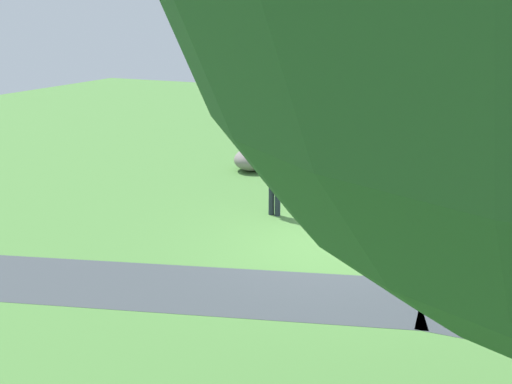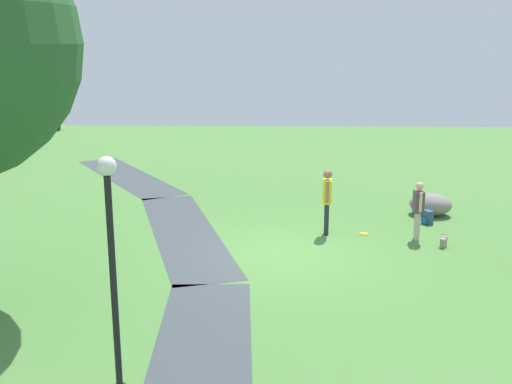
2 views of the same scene
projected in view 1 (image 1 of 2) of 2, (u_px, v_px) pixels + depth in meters
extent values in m
plane|color=#4D813C|center=(327.00, 247.00, 10.96)|extent=(48.00, 48.00, 0.00)
cube|color=#3C4348|center=(175.00, 287.00, 9.33)|extent=(8.15, 3.91, 0.01)
ellipsoid|color=gray|center=(254.00, 159.00, 16.38)|extent=(1.38, 1.51, 0.67)
cylinder|color=beige|center=(327.00, 175.00, 14.51)|extent=(0.13, 0.13, 0.77)
cylinder|color=beige|center=(321.00, 174.00, 14.58)|extent=(0.13, 0.13, 0.77)
cube|color=#574250|center=(325.00, 149.00, 14.34)|extent=(0.36, 0.24, 0.58)
cylinder|color=#E6B291|center=(333.00, 149.00, 14.25)|extent=(0.08, 0.08, 0.52)
cylinder|color=#E6B291|center=(317.00, 148.00, 14.42)|extent=(0.08, 0.08, 0.52)
sphere|color=#E6B291|center=(325.00, 133.00, 14.21)|extent=(0.21, 0.21, 0.21)
cylinder|color=#222A34|center=(278.00, 197.00, 12.57)|extent=(0.13, 0.13, 0.89)
cylinder|color=#222A34|center=(271.00, 196.00, 12.64)|extent=(0.13, 0.13, 0.89)
cube|color=yellow|center=(275.00, 163.00, 12.37)|extent=(0.38, 0.28, 0.67)
cylinder|color=#91644A|center=(284.00, 163.00, 12.25)|extent=(0.08, 0.08, 0.59)
cylinder|color=#91644A|center=(266.00, 161.00, 12.46)|extent=(0.08, 0.08, 0.59)
sphere|color=#91644A|center=(275.00, 142.00, 12.22)|extent=(0.24, 0.24, 0.24)
cylinder|color=#645750|center=(411.00, 162.00, 15.61)|extent=(0.13, 0.13, 0.87)
cylinder|color=#645750|center=(417.00, 163.00, 15.56)|extent=(0.13, 0.13, 0.87)
cube|color=#AD2B41|center=(416.00, 136.00, 15.36)|extent=(0.38, 0.27, 0.65)
cylinder|color=#9E7C53|center=(408.00, 134.00, 15.42)|extent=(0.08, 0.08, 0.58)
cylinder|color=#9E7C53|center=(425.00, 135.00, 15.28)|extent=(0.08, 0.08, 0.58)
sphere|color=#9E7C53|center=(418.00, 119.00, 15.22)|extent=(0.24, 0.24, 0.24)
cube|color=gray|center=(350.00, 181.00, 14.90)|extent=(0.34, 0.26, 0.24)
torus|color=gray|center=(351.00, 175.00, 14.85)|extent=(0.37, 0.37, 0.02)
cube|color=navy|center=(280.00, 169.00, 15.77)|extent=(0.34, 0.31, 0.40)
cube|color=#1E5881|center=(281.00, 173.00, 15.67)|extent=(0.20, 0.15, 0.18)
cylinder|color=gold|center=(289.00, 201.00, 13.67)|extent=(0.25, 0.25, 0.02)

